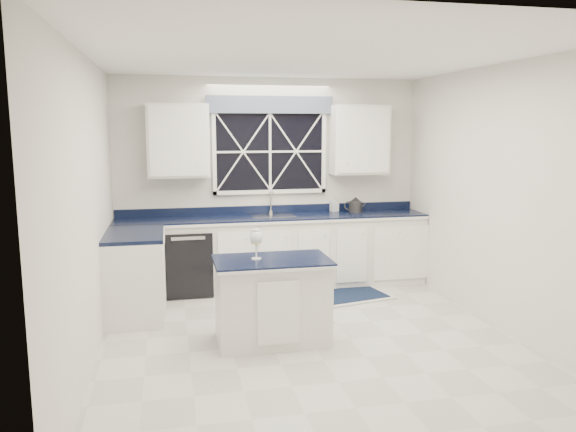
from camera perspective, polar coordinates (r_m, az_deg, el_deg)
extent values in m
plane|color=beige|center=(5.59, 2.40, -12.70)|extent=(4.50, 4.50, 0.00)
cube|color=beige|center=(7.42, -1.89, 3.48)|extent=(4.00, 0.10, 2.70)
cube|color=silver|center=(7.28, -1.43, -3.82)|extent=(3.98, 0.60, 0.90)
cube|color=silver|center=(6.39, -15.28, -5.96)|extent=(0.60, 1.00, 0.90)
cube|color=black|center=(7.19, -1.44, -0.16)|extent=(3.98, 0.64, 0.04)
cube|color=black|center=(7.17, -10.13, -4.48)|extent=(0.60, 0.58, 0.82)
cube|color=black|center=(7.37, -1.86, 6.56)|extent=(1.40, 0.02, 1.00)
cube|color=slate|center=(7.31, -1.80, 11.24)|extent=(1.65, 0.04, 0.22)
cube|color=silver|center=(7.11, -11.11, 7.51)|extent=(0.75, 0.34, 0.90)
cube|color=silver|center=(7.53, 7.24, 7.69)|extent=(0.75, 0.34, 0.90)
cylinder|color=#B0B0B3|center=(7.39, -1.76, 0.41)|extent=(0.05, 0.05, 0.04)
cylinder|color=#B0B0B3|center=(7.37, -1.77, 1.49)|extent=(0.02, 0.02, 0.28)
cylinder|color=#B0B0B3|center=(7.27, -1.64, 2.41)|extent=(0.02, 0.18, 0.02)
cube|color=silver|center=(5.49, -1.62, -8.74)|extent=(1.05, 0.61, 0.79)
cube|color=black|center=(5.38, -1.64, -4.57)|extent=(1.10, 0.67, 0.04)
cube|color=#BABAB5|center=(7.01, 5.65, -8.11)|extent=(1.25, 0.91, 0.01)
cube|color=#101D38|center=(7.01, 5.65, -8.03)|extent=(1.10, 0.76, 0.01)
cylinder|color=#2A2A2D|center=(7.55, 6.87, 0.93)|extent=(0.23, 0.23, 0.14)
cone|color=#2A2A2D|center=(7.54, 6.89, 1.71)|extent=(0.19, 0.19, 0.06)
torus|color=#2A2A2D|center=(7.56, 6.17, 1.03)|extent=(0.12, 0.07, 0.12)
cylinder|color=#2A2A2D|center=(7.54, 7.65, 1.06)|extent=(0.07, 0.05, 0.09)
cylinder|color=white|center=(5.37, -3.24, -4.34)|extent=(0.10, 0.10, 0.01)
cylinder|color=white|center=(5.36, -3.25, -3.50)|extent=(0.02, 0.02, 0.15)
ellipsoid|color=white|center=(5.33, -3.26, -2.16)|extent=(0.12, 0.12, 0.15)
cylinder|color=#E5D079|center=(5.33, -3.25, -2.45)|extent=(0.10, 0.10, 0.07)
imported|color=silver|center=(7.58, 4.73, 1.25)|extent=(0.11, 0.12, 0.21)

